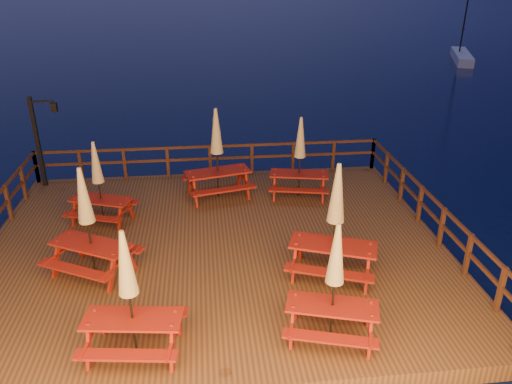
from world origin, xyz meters
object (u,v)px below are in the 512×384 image
at_px(sailboat, 461,57).
at_px(picnic_table_2, 217,152).
at_px(lamp_post, 41,134).
at_px(picnic_table_0, 300,156).
at_px(picnic_table_1, 98,181).

distance_m(sailboat, picnic_table_2, 32.43).
xyz_separation_m(lamp_post, picnic_table_0, (8.14, -1.78, -0.45)).
bearing_deg(sailboat, picnic_table_1, -111.58).
distance_m(picnic_table_1, picnic_table_2, 3.64).
relative_size(picnic_table_0, picnic_table_2, 0.90).
bearing_deg(picnic_table_2, sailboat, 36.38).
bearing_deg(picnic_table_0, picnic_table_1, -157.66).
xyz_separation_m(picnic_table_1, picnic_table_2, (3.36, 1.37, 0.23)).
bearing_deg(picnic_table_0, sailboat, 65.52).
relative_size(lamp_post, picnic_table_2, 1.04).
xyz_separation_m(lamp_post, picnic_table_2, (5.59, -1.53, -0.30)).
distance_m(sailboat, picnic_table_0, 31.05).
bearing_deg(lamp_post, picnic_table_2, -15.33).
height_order(picnic_table_0, picnic_table_2, picnic_table_2).
bearing_deg(picnic_table_2, lamp_post, 151.02).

